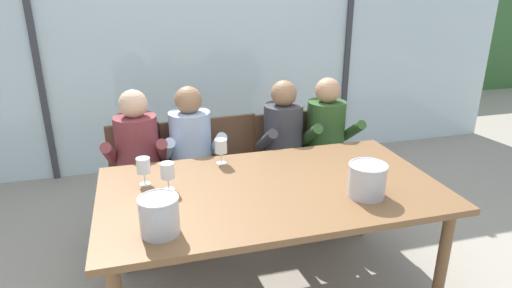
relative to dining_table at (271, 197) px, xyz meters
name	(u,v)px	position (x,y,z in m)	size (l,w,h in m)	color
ground	(236,217)	(0.00, 1.00, -0.70)	(14.00, 14.00, 0.00)	#9E9384
window_glass_panel	(205,46)	(0.00, 2.34, 0.60)	(7.25, 0.03, 2.60)	silver
window_mullion_left	(36,53)	(-1.63, 2.32, 0.60)	(0.06, 0.06, 2.60)	#38383D
window_mullion_right	(348,41)	(1.63, 2.32, 0.60)	(0.06, 0.06, 2.60)	#38383D
hillside_vineyard	(176,48)	(0.00, 5.55, 0.13)	(13.25, 2.40, 1.68)	#386633
dining_table	(271,197)	(0.00, 0.00, 0.00)	(2.05, 1.15, 0.77)	brown
chair_near_curtain	(137,173)	(-0.80, 1.01, -0.18)	(0.45, 0.45, 0.89)	brown
chair_left_of_center	(191,167)	(-0.37, 1.00, -0.18)	(0.49, 0.49, 0.89)	brown
chair_center	(235,162)	(0.01, 1.02, -0.18)	(0.48, 0.48, 0.89)	brown
chair_right_of_center	(282,158)	(0.41, 0.99, -0.18)	(0.46, 0.46, 0.89)	brown
chair_near_window_right	(318,154)	(0.74, 0.99, -0.18)	(0.46, 0.46, 0.89)	brown
person_maroon_top	(138,160)	(-0.78, 0.85, -0.01)	(0.48, 0.63, 1.21)	brown
person_pale_blue_shirt	(193,154)	(-0.37, 0.85, -0.01)	(0.47, 0.62, 1.21)	#9EB2D1
person_charcoal_jacket	(286,145)	(0.40, 0.85, -0.01)	(0.48, 0.63, 1.21)	#38383D
person_olive_shirt	(329,141)	(0.77, 0.85, -0.01)	(0.46, 0.61, 1.21)	#2D5123
ice_bucket_primary	(159,215)	(-0.69, -0.35, 0.17)	(0.20, 0.20, 0.20)	#B7B7BC
ice_bucket_secondary	(367,180)	(0.50, -0.26, 0.17)	(0.23, 0.23, 0.20)	#B7B7BC
wine_glass_by_left_taster	(168,172)	(-0.61, 0.12, 0.19)	(0.08, 0.08, 0.17)	silver
wine_glass_near_bucket	(221,147)	(-0.22, 0.44, 0.19)	(0.08, 0.08, 0.17)	silver
wine_glass_center_pour	(143,167)	(-0.74, 0.24, 0.19)	(0.08, 0.08, 0.17)	silver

